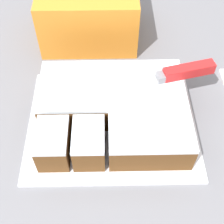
{
  "coord_description": "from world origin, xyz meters",
  "views": [
    {
      "loc": [
        0.06,
        -0.43,
        1.43
      ],
      "look_at": [
        0.06,
        -0.06,
        0.96
      ],
      "focal_mm": 50.0,
      "sensor_mm": 36.0,
      "label": 1
    }
  ],
  "objects_px": {
    "storage_box": "(89,12)",
    "cake": "(114,111)",
    "cake_board": "(112,123)",
    "knife": "(170,75)"
  },
  "relations": [
    {
      "from": "storage_box",
      "to": "cake",
      "type": "bearing_deg",
      "value": -79.22
    },
    {
      "from": "cake_board",
      "to": "storage_box",
      "type": "xyz_separation_m",
      "value": [
        -0.05,
        0.28,
        0.06
      ]
    },
    {
      "from": "cake_board",
      "to": "knife",
      "type": "bearing_deg",
      "value": 26.77
    },
    {
      "from": "knife",
      "to": "storage_box",
      "type": "relative_size",
      "value": 1.48
    },
    {
      "from": "cake_board",
      "to": "knife",
      "type": "height_order",
      "value": "knife"
    },
    {
      "from": "knife",
      "to": "storage_box",
      "type": "xyz_separation_m",
      "value": [
        -0.16,
        0.23,
        -0.01
      ]
    },
    {
      "from": "cake",
      "to": "storage_box",
      "type": "xyz_separation_m",
      "value": [
        -0.05,
        0.28,
        0.03
      ]
    },
    {
      "from": "cake",
      "to": "storage_box",
      "type": "height_order",
      "value": "storage_box"
    },
    {
      "from": "knife",
      "to": "cake",
      "type": "bearing_deg",
      "value": 12.48
    },
    {
      "from": "cake_board",
      "to": "cake",
      "type": "bearing_deg",
      "value": 36.18
    }
  ]
}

